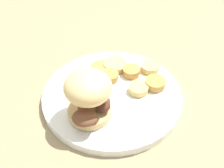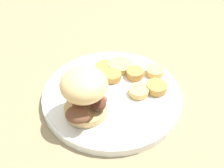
% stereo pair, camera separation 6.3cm
% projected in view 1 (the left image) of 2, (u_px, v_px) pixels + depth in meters
% --- Properties ---
extents(ground_plane, '(4.00, 4.00, 0.00)m').
position_uv_depth(ground_plane, '(112.00, 99.00, 0.66)').
color(ground_plane, '#937F5B').
extents(dinner_plate, '(0.29, 0.29, 0.02)m').
position_uv_depth(dinner_plate, '(112.00, 96.00, 0.65)').
color(dinner_plate, white).
rests_on(dinner_plate, ground_plane).
extents(sandwich, '(0.10, 0.09, 0.10)m').
position_uv_depth(sandwich, '(89.00, 95.00, 0.56)').
color(sandwich, tan).
rests_on(sandwich, dinner_plate).
extents(potato_round_0, '(0.05, 0.05, 0.01)m').
position_uv_depth(potato_round_0, '(102.00, 69.00, 0.70)').
color(potato_round_0, '#BC8942').
rests_on(potato_round_0, dinner_plate).
extents(potato_round_1, '(0.04, 0.04, 0.01)m').
position_uv_depth(potato_round_1, '(150.00, 67.00, 0.70)').
color(potato_round_1, '#DBB766').
rests_on(potato_round_1, dinner_plate).
extents(potato_round_2, '(0.04, 0.04, 0.02)m').
position_uv_depth(potato_round_2, '(155.00, 83.00, 0.66)').
color(potato_round_2, '#BC8942').
rests_on(potato_round_2, dinner_plate).
extents(potato_round_3, '(0.04, 0.04, 0.01)m').
position_uv_depth(potato_round_3, '(108.00, 76.00, 0.68)').
color(potato_round_3, '#BC8942').
rests_on(potato_round_3, dinner_plate).
extents(potato_round_4, '(0.04, 0.04, 0.02)m').
position_uv_depth(potato_round_4, '(131.00, 71.00, 0.69)').
color(potato_round_4, '#BC8942').
rests_on(potato_round_4, dinner_plate).
extents(potato_round_5, '(0.05, 0.05, 0.01)m').
position_uv_depth(potato_round_5, '(115.00, 65.00, 0.71)').
color(potato_round_5, '#DBB766').
rests_on(potato_round_5, dinner_plate).
extents(potato_round_6, '(0.04, 0.04, 0.01)m').
position_uv_depth(potato_round_6, '(138.00, 89.00, 0.65)').
color(potato_round_6, '#DBB766').
rests_on(potato_round_6, dinner_plate).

